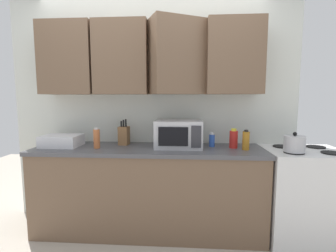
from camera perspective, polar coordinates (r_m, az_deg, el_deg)
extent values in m
cube|color=silver|center=(2.84, -3.67, 4.29)|extent=(3.23, 0.06, 2.60)
cube|color=brown|center=(2.93, -21.98, 14.20)|extent=(0.56, 0.33, 0.75)
cube|color=brown|center=(2.74, -10.56, 15.14)|extent=(0.56, 0.33, 0.75)
cube|color=brown|center=(2.62, 2.13, 15.64)|extent=(0.65, 0.54, 0.75)
cube|color=brown|center=(2.70, 15.05, 15.14)|extent=(0.56, 0.33, 0.75)
cube|color=brown|center=(2.69, -4.49, -14.84)|extent=(2.33, 0.60, 0.86)
cube|color=#4C4C51|center=(2.56, -4.58, -5.43)|extent=(2.36, 0.63, 0.04)
cube|color=silver|center=(2.90, 28.80, -13.67)|extent=(0.76, 0.64, 0.90)
cylinder|color=black|center=(2.58, 27.22, -5.46)|extent=(0.18, 0.18, 0.01)
cylinder|color=black|center=(2.73, 33.81, -5.22)|extent=(0.18, 0.18, 0.01)
cylinder|color=black|center=(2.84, 25.00, -4.33)|extent=(0.18, 0.18, 0.01)
cylinder|color=black|center=(2.98, 31.13, -4.18)|extent=(0.18, 0.18, 0.01)
cylinder|color=#B2B2B7|center=(2.57, 27.32, -3.70)|extent=(0.19, 0.19, 0.15)
sphere|color=black|center=(2.55, 27.43, -1.65)|extent=(0.04, 0.04, 0.04)
cube|color=#B7B7BC|center=(2.55, 2.49, -1.83)|extent=(0.48, 0.36, 0.28)
cube|color=black|center=(2.37, 1.21, -2.48)|extent=(0.29, 0.01, 0.18)
cube|color=#2D2D33|center=(2.37, 6.56, -2.51)|extent=(0.10, 0.01, 0.21)
cube|color=silver|center=(2.83, -23.44, -3.15)|extent=(0.38, 0.30, 0.12)
cube|color=brown|center=(2.73, -10.20, -2.21)|extent=(0.11, 0.13, 0.20)
cylinder|color=black|center=(2.71, -10.82, 0.50)|extent=(0.02, 0.02, 0.06)
cylinder|color=black|center=(2.70, -10.31, 0.63)|extent=(0.02, 0.02, 0.07)
cylinder|color=black|center=(2.70, -9.79, 0.71)|extent=(0.02, 0.02, 0.08)
cylinder|color=#BC6638|center=(2.60, -16.25, -2.89)|extent=(0.06, 0.06, 0.19)
cylinder|color=silver|center=(2.59, -16.33, -0.58)|extent=(0.04, 0.04, 0.02)
cylinder|color=#AD701E|center=(2.54, 17.66, -3.30)|extent=(0.07, 0.07, 0.18)
cylinder|color=black|center=(2.52, 17.74, -1.08)|extent=(0.04, 0.04, 0.02)
cylinder|color=red|center=(2.60, 14.99, -3.04)|extent=(0.08, 0.08, 0.18)
cylinder|color=yellow|center=(2.59, 15.06, -0.85)|extent=(0.05, 0.05, 0.02)
cylinder|color=#2D56B7|center=(2.63, 10.17, -3.36)|extent=(0.06, 0.06, 0.13)
cylinder|color=silver|center=(2.62, 10.21, -1.68)|extent=(0.04, 0.04, 0.03)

